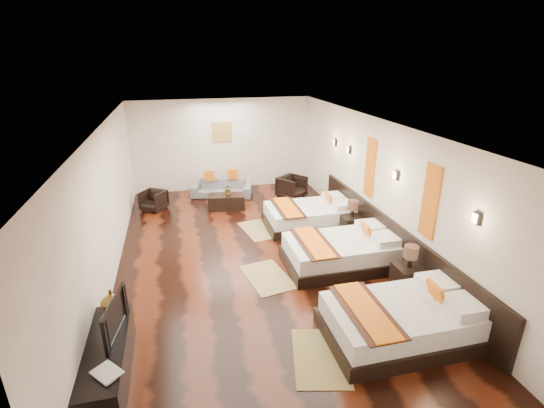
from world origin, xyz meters
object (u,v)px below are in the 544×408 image
object	(u,v)px
nightstand_b	(351,224)
figurine	(111,300)
nightstand_a	(408,276)
bed_mid	(342,252)
armchair_right	(292,187)
bed_far	(310,215)
armchair_left	(154,200)
table_plant	(228,190)
coffee_table	(227,202)
tv	(109,318)
tv_console	(108,362)
bed_near	(402,320)
book	(97,380)
sofa	(222,188)

from	to	relation	value
nightstand_b	figurine	size ratio (longest dim) A/B	2.80
nightstand_a	figurine	size ratio (longest dim) A/B	2.87
bed_mid	nightstand_a	bearing A→B (deg)	-58.05
armchair_right	bed_far	bearing A→B (deg)	-130.57
figurine	armchair_left	distance (m)	5.40
bed_mid	figurine	world-z (taller)	figurine
table_plant	bed_far	bearing A→B (deg)	-43.00
bed_far	coffee_table	xyz separation A→B (m)	(-1.87, 1.69, -0.08)
nightstand_a	armchair_right	distance (m)	5.33
bed_mid	tv	bearing A→B (deg)	-155.70
tv_console	bed_near	bearing A→B (deg)	-2.36
nightstand_a	bed_mid	bearing A→B (deg)	121.95
book	figurine	xyz separation A→B (m)	(0.00, 1.38, 0.15)
bed_mid	tv_console	size ratio (longest dim) A/B	1.25
bed_near	tv	bearing A→B (deg)	174.57
bed_far	nightstand_b	xyz separation A→B (m)	(0.75, -0.79, 0.03)
bed_mid	table_plant	world-z (taller)	bed_mid
tv_console	armchair_left	world-z (taller)	armchair_left
nightstand_b	table_plant	world-z (taller)	nightstand_b
bed_mid	sofa	xyz separation A→B (m)	(-1.87, 4.73, -0.03)
coffee_table	table_plant	distance (m)	0.36
nightstand_a	tv	size ratio (longest dim) A/B	1.04
bed_near	table_plant	size ratio (longest dim) A/B	7.50
bed_near	tv	size ratio (longest dim) A/B	2.54
nightstand_a	tv_console	distance (m)	5.03
tv_console	nightstand_a	bearing A→B (deg)	10.28
book	nightstand_b	bearing A→B (deg)	38.23
armchair_right	table_plant	size ratio (longest dim) A/B	2.40
tv_console	armchair_right	world-z (taller)	armchair_right
nightstand_a	sofa	size ratio (longest dim) A/B	0.52
bed_near	coffee_table	distance (m)	6.24
bed_near	figurine	bearing A→B (deg)	167.27
bed_far	armchair_left	distance (m)	4.35
nightstand_a	book	size ratio (longest dim) A/B	2.72
armchair_right	table_plant	xyz separation A→B (m)	(-1.95, -0.42, 0.22)
tv	book	size ratio (longest dim) A/B	2.63
nightstand_a	figurine	world-z (taller)	nightstand_a
nightstand_a	table_plant	xyz separation A→B (m)	(-2.56, 4.87, 0.23)
nightstand_b	figurine	bearing A→B (deg)	-153.06
bed_far	figurine	distance (m)	5.36
bed_far	book	world-z (taller)	bed_far
bed_mid	figurine	size ratio (longest dim) A/B	7.00
bed_far	figurine	size ratio (longest dim) A/B	6.72
nightstand_b	bed_near	bearing A→B (deg)	-102.17
bed_far	sofa	world-z (taller)	bed_far
bed_far	bed_near	bearing A→B (deg)	-89.98
bed_mid	armchair_left	size ratio (longest dim) A/B	3.70
tv	armchair_left	world-z (taller)	tv
armchair_left	tv_console	bearing A→B (deg)	-59.16
armchair_left	figurine	bearing A→B (deg)	-59.66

